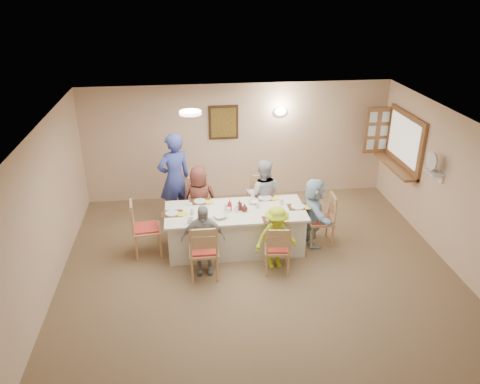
{
  "coord_description": "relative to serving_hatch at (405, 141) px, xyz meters",
  "views": [
    {
      "loc": [
        -1.09,
        -5.95,
        4.51
      ],
      "look_at": [
        -0.2,
        1.4,
        1.05
      ],
      "focal_mm": 35.0,
      "sensor_mm": 36.0,
      "label": 1
    }
  ],
  "objects": [
    {
      "name": "hatch_sill",
      "position": [
        -0.12,
        0.0,
        -0.53
      ],
      "size": [
        0.3,
        1.5,
        0.05
      ],
      "primitive_type": "cube",
      "color": "brown",
      "rests_on": "room_walls"
    },
    {
      "name": "plate_br",
      "position": [
        -2.91,
        -0.71,
        -0.73
      ],
      "size": [
        0.26,
        0.26,
        0.02
      ],
      "primitive_type": "cylinder",
      "color": "white",
      "rests_on": "dining_table"
    },
    {
      "name": "chair_back_right",
      "position": [
        -2.91,
        -0.33,
        -1.01
      ],
      "size": [
        0.5,
        0.5,
        0.98
      ],
      "primitive_type": null,
      "rotation": [
        0.0,
        0.0,
        -0.07
      ],
      "color": "tan",
      "rests_on": "ground"
    },
    {
      "name": "placemat_fl",
      "position": [
        -4.11,
        -1.55,
        -0.74
      ],
      "size": [
        0.35,
        0.26,
        0.01
      ],
      "primitive_type": "cube",
      "color": "#472B19",
      "rests_on": "dining_table"
    },
    {
      "name": "ground",
      "position": [
        -3.21,
        -2.4,
        -1.5
      ],
      "size": [
        7.0,
        7.0,
        0.0
      ],
      "primitive_type": "plane",
      "color": "brown"
    },
    {
      "name": "diner_right_end",
      "position": [
        -2.09,
        -1.13,
        -0.86
      ],
      "size": [
        1.2,
        0.42,
        1.29
      ],
      "primitive_type": "imported",
      "rotation": [
        0.0,
        0.0,
        1.55
      ],
      "color": "silver",
      "rests_on": "ground"
    },
    {
      "name": "teacup_b",
      "position": [
        -3.12,
        -0.63,
        -0.69
      ],
      "size": [
        0.17,
        0.17,
        0.09
      ],
      "primitive_type": "imported",
      "rotation": [
        0.0,
        0.0,
        -0.41
      ],
      "color": "white",
      "rests_on": "dining_table"
    },
    {
      "name": "napkin_le",
      "position": [
        -4.43,
        -1.18,
        -0.73
      ],
      "size": [
        0.15,
        0.15,
        0.01
      ],
      "primitive_type": "cube",
      "color": "yellow",
      "rests_on": "dining_table"
    },
    {
      "name": "napkin_re",
      "position": [
        -2.21,
        -1.18,
        -0.73
      ],
      "size": [
        0.15,
        0.15,
        0.01
      ],
      "primitive_type": "cube",
      "color": "yellow",
      "rests_on": "dining_table"
    },
    {
      "name": "chair_back_left",
      "position": [
        -4.11,
        -0.33,
        -0.99
      ],
      "size": [
        0.56,
        0.56,
        1.01
      ],
      "primitive_type": null,
      "rotation": [
        0.0,
        0.0,
        0.17
      ],
      "color": "tan",
      "rests_on": "ground"
    },
    {
      "name": "desk_fan",
      "position": [
        -0.11,
        -1.35,
        0.05
      ],
      "size": [
        0.3,
        0.3,
        0.28
      ],
      "primitive_type": null,
      "color": "#A5A5A8",
      "rests_on": "fan_shelf"
    },
    {
      "name": "chair_front_right",
      "position": [
        -2.91,
        -1.93,
        -1.05
      ],
      "size": [
        0.48,
        0.48,
        0.89
      ],
      "primitive_type": null,
      "rotation": [
        0.0,
        0.0,
        3.02
      ],
      "color": "tan",
      "rests_on": "ground"
    },
    {
      "name": "plate_bl",
      "position": [
        -4.11,
        -0.71,
        -0.73
      ],
      "size": [
        0.22,
        0.22,
        0.01
      ],
      "primitive_type": "cylinder",
      "color": "white",
      "rests_on": "dining_table"
    },
    {
      "name": "caregiver",
      "position": [
        -4.56,
        0.02,
        -0.58
      ],
      "size": [
        1.01,
        0.96,
        1.84
      ],
      "primitive_type": "imported",
      "rotation": [
        0.0,
        0.0,
        3.58
      ],
      "color": "#36439D",
      "rests_on": "ground"
    },
    {
      "name": "napkin_fr",
      "position": [
        -2.73,
        -1.6,
        -0.73
      ],
      "size": [
        0.13,
        0.13,
        0.01
      ],
      "primitive_type": "cube",
      "color": "yellow",
      "rests_on": "dining_table"
    },
    {
      "name": "chair_front_left",
      "position": [
        -4.11,
        -1.93,
        -1.0
      ],
      "size": [
        0.48,
        0.48,
        1.01
      ],
      "primitive_type": null,
      "rotation": [
        0.0,
        0.0,
        3.14
      ],
      "color": "tan",
      "rests_on": "ground"
    },
    {
      "name": "dining_table",
      "position": [
        -3.51,
        -1.13,
        -1.12
      ],
      "size": [
        2.45,
        1.04,
        0.76
      ],
      "primitive_type": "cube",
      "color": "silver",
      "rests_on": "ground"
    },
    {
      "name": "plate_re",
      "position": [
        -2.39,
        -1.13,
        -0.73
      ],
      "size": [
        0.25,
        0.25,
        0.02
      ],
      "primitive_type": "cylinder",
      "color": "white",
      "rests_on": "dining_table"
    },
    {
      "name": "condiment_brown",
      "position": [
        -3.43,
        -1.1,
        -0.65
      ],
      "size": [
        0.1,
        0.1,
        0.18
      ],
      "primitive_type": "imported",
      "rotation": [
        0.0,
        0.0,
        -0.11
      ],
      "color": "#4E1C14",
      "rests_on": "dining_table"
    },
    {
      "name": "placemat_bl",
      "position": [
        -4.11,
        -0.71,
        -0.74
      ],
      "size": [
        0.37,
        0.28,
        0.01
      ],
      "primitive_type": "cube",
      "color": "#472B19",
      "rests_on": "dining_table"
    },
    {
      "name": "drinking_glass",
      "position": [
        -3.66,
        -1.08,
        -0.68
      ],
      "size": [
        0.07,
        0.07,
        0.1
      ],
      "primitive_type": "cylinder",
      "color": "silver",
      "rests_on": "dining_table"
    },
    {
      "name": "diner_front_right",
      "position": [
        -2.91,
        -1.81,
        -0.94
      ],
      "size": [
        0.88,
        0.68,
        1.13
      ],
      "primitive_type": "imported",
      "rotation": [
        0.0,
        0.0,
        0.18
      ],
      "color": "#B7D822",
      "rests_on": "ground"
    },
    {
      "name": "wall_picture",
      "position": [
        -3.51,
        1.06,
        0.2
      ],
      "size": [
        0.62,
        0.05,
        0.72
      ],
      "color": "#372213",
      "rests_on": "room_walls"
    },
    {
      "name": "diner_back_left",
      "position": [
        -4.11,
        -0.45,
        -0.83
      ],
      "size": [
        0.72,
        0.53,
        1.33
      ],
      "primitive_type": "imported",
      "rotation": [
        0.0,
        0.0,
        3.23
      ],
      "color": "#5A2A23",
      "rests_on": "ground"
    },
    {
      "name": "chair_left_end",
      "position": [
        -5.06,
        -1.13,
        -0.98
      ],
      "size": [
        0.55,
        0.55,
        1.03
      ],
      "primitive_type": null,
      "rotation": [
        0.0,
        0.0,
        1.69
      ],
      "color": "tan",
      "rests_on": "ground"
    },
    {
      "name": "serving_hatch",
      "position": [
        0.0,
        0.0,
        0.0
      ],
      "size": [
        0.06,
        1.5,
        1.15
      ],
      "primitive_type": "cube",
      "color": "brown",
      "rests_on": "room_walls"
    },
    {
      "name": "shutter_door",
      "position": [
        -0.26,
        0.76,
        0.0
      ],
      "size": [
        0.55,
        0.04,
        1.0
      ],
      "primitive_type": "cube",
      "color": "brown",
      "rests_on": "room_walls"
    },
    {
      "name": "condiment_ketchup",
      "position": [
        -3.61,
        -1.13,
        -0.63
      ],
      "size": [
        0.14,
        0.14,
        0.22
      ],
      "primitive_type": "imported",
      "rotation": [
        0.0,
        0.0,
        -0.39
      ],
      "color": "red",
      "rests_on": "dining_table"
    },
    {
      "name": "napkin_bl",
      "position": [
        -3.93,
        -0.76,
        -0.73
      ],
      "size": [
        0.15,
        0.15,
        0.01
      ],
      "primitive_type": "cube",
      "color": "yellow",
      "rests_on": "dining_table"
    },
    {
      "name": "placemat_re",
      "position": [
        -2.39,
        -1.13,
        -0.74
      ],
      "size": [
        0.36,
        0.27,
        0.01
      ],
      "primitive_type": "cube",
      "color": "#472B19",
      "rests_on": "dining_table"
    },
    {
      "name": "fan_shelf",
      "position": [
        -0.08,
        -1.35,
        -0.1
      ],
      "size": [
        0.22,
        0.36,
        0.03
      ],
      "primitive_type": "cube",
      "color": "white",
      "rests_on": "room_walls"
    },
    {
      "name": "condiment_malt",
      "position": [
        -3.35,
        -1.18,
        -0.67
      ],
      "size": [
        0.12,
        0.12,
        0.15
      ],
      "primitive_type": "imported",
      "rotation": [
        0.0,
        0.0,
        -0.02
      ],
      "color": "#4E1C14",
      "rests_on": "dining_table"
    },
    {
      "name": "wall_sconce",
      "position": [
        -2.31,
        1.04,
        0.4
      ],
      "size": [
        0.26,
        0.09,
        0.18
      ],
      "primitive_type": "ellipsoid",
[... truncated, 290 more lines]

